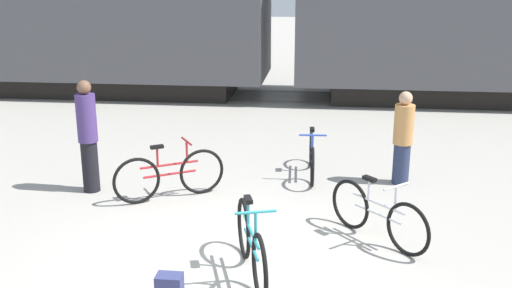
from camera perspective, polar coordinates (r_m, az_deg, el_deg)
ground_plane at (r=7.44m, az=-3.36°, el=-11.52°), size 80.00×80.00×0.00m
rail_near at (r=16.37m, az=2.23°, el=4.07°), size 37.06×0.07×0.01m
rail_far at (r=17.78m, az=2.58°, el=5.04°), size 37.06×0.07×0.01m
bicycle_teal at (r=7.02m, az=-0.47°, el=-9.60°), size 0.60×1.74×0.95m
bicycle_maroon at (r=9.43m, az=-8.20°, el=-2.93°), size 1.56×0.97×0.92m
bicycle_blue at (r=10.44m, az=5.33°, el=-1.14°), size 0.46×1.75×0.83m
bicycle_silver at (r=8.08m, az=11.52°, el=-6.61°), size 1.19×1.32×0.87m
person_in_tan at (r=10.18m, az=13.82°, el=0.55°), size 0.33×0.33×1.57m
person_in_purple at (r=9.87m, az=-15.72°, el=0.75°), size 0.31×0.31×1.82m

